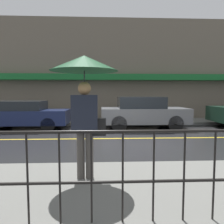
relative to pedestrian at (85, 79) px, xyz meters
name	(u,v)px	position (x,y,z in m)	size (l,w,h in m)	color
ground_plane	(123,138)	(1.05, 4.07, -1.86)	(80.00, 80.00, 0.00)	#262628
sidewalk_near	(149,190)	(1.05, -0.36, -1.79)	(28.00, 2.46, 0.15)	slate
sidewalk_far	(115,122)	(1.05, 8.33, -1.79)	(28.00, 2.14, 0.15)	slate
lane_marking	(123,138)	(1.05, 4.07, -1.86)	(25.20, 0.12, 0.01)	gold
building_storefront	(114,71)	(1.05, 9.53, 1.15)	(28.00, 0.85, 6.09)	#706656
railing_foreground	(169,164)	(1.05, -1.34, -1.05)	(12.00, 0.04, 1.07)	black
pedestrian	(85,79)	(0.00, 0.00, 0.00)	(1.15, 1.15, 2.11)	#4C4742
car_navy	(24,115)	(-3.25, 6.36, -1.19)	(3.92, 1.70, 1.30)	#19234C
car_grey	(143,112)	(2.21, 6.36, -1.10)	(3.95, 1.90, 1.48)	slate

